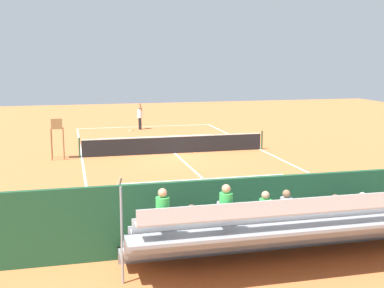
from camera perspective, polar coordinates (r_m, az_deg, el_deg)
ground_plane at (r=27.82m, az=-1.97°, el=-1.06°), size 60.00×60.00×0.00m
court_line_markings at (r=27.85m, az=-1.98°, el=-1.04°), size 10.10×22.20×0.01m
tennis_net at (r=27.73m, az=-1.97°, el=-0.04°), size 10.30×0.10×1.07m
backdrop_wall at (r=14.55m, az=9.52°, el=-7.37°), size 18.00×0.16×2.00m
bleacher_stand at (r=13.33m, az=11.03°, el=-9.28°), size 9.06×2.40×2.48m
umpire_chair at (r=26.91m, az=-14.96°, el=1.08°), size 0.67×0.67×2.14m
courtside_bench at (r=16.69m, az=18.31°, el=-7.07°), size 1.80×0.40×0.93m
equipment_bag at (r=15.79m, az=12.50°, el=-9.21°), size 0.90×0.36×0.36m
tennis_player at (r=36.93m, az=-5.89°, el=3.21°), size 0.43×0.55×1.93m
tennis_racket at (r=36.47m, az=-6.99°, el=1.52°), size 0.55×0.48×0.03m
tennis_ball_near at (r=34.33m, az=-3.17°, el=1.09°), size 0.07×0.07×0.07m
tennis_ball_far at (r=36.72m, az=-2.07°, el=1.67°), size 0.07×0.07×0.07m
line_judge at (r=14.36m, az=-8.04°, el=-7.50°), size 0.41×0.55×1.93m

